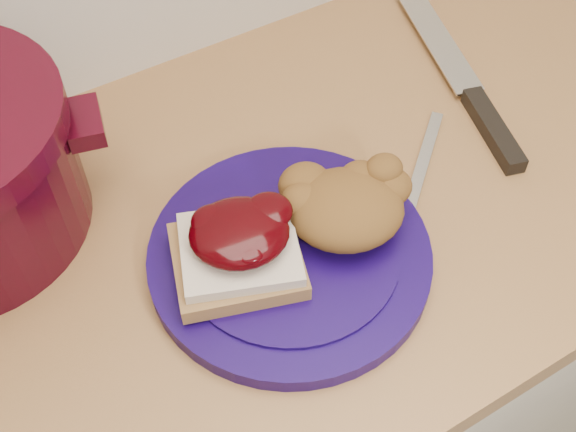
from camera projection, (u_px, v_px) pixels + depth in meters
base_cabinet at (285, 387)px, 1.19m from camera, size 4.00×0.60×0.86m
plate at (290, 256)px, 0.76m from camera, size 0.40×0.40×0.02m
sandwich at (238, 248)px, 0.72m from camera, size 0.16×0.14×0.06m
stuffing_mound at (346, 209)px, 0.74m from camera, size 0.15×0.15×0.06m
chef_knife at (477, 103)px, 0.91m from camera, size 0.13×0.35×0.02m
butter_knife at (422, 166)px, 0.85m from camera, size 0.15×0.13×0.00m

